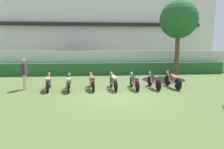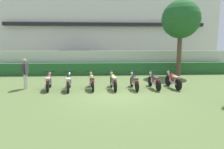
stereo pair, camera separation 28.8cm
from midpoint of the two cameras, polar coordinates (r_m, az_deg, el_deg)
ground at (r=9.62m, az=1.45°, el=-5.94°), size 60.00×60.00×0.00m
building at (r=25.31m, az=-1.72°, el=13.02°), size 25.93×6.50×8.74m
compound_wall at (r=16.75m, az=-0.73°, el=3.62°), size 24.63×0.30×1.93m
hedge_row at (r=16.10m, az=-0.61°, el=1.71°), size 19.71×0.70×0.97m
parked_car at (r=19.63m, az=-9.94°, el=4.14°), size 4.67×2.46×1.89m
tree_near_inspector at (r=16.36m, az=19.87°, el=14.74°), size 2.88×2.88×5.79m
motorcycle_in_row_0 at (r=11.15m, az=-17.21°, el=-1.96°), size 0.60×1.80×0.95m
motorcycle_in_row_1 at (r=10.80m, az=-11.70°, el=-2.12°), size 0.60×1.89×0.94m
motorcycle_in_row_2 at (r=10.84m, az=-5.15°, el=-1.93°), size 0.60×1.93×0.95m
motorcycle_in_row_3 at (r=10.76m, az=1.14°, el=-1.91°), size 0.60×1.89×0.97m
motorcycle_in_row_4 at (r=10.88m, az=7.26°, el=-1.95°), size 0.60×1.85×0.94m
motorcycle_in_row_5 at (r=11.22m, az=12.88°, el=-1.75°), size 0.60×1.87×0.95m
motorcycle_in_row_6 at (r=11.61m, az=18.03°, el=-1.54°), size 0.60×1.87×0.97m
inspector_person at (r=11.67m, az=-23.31°, el=0.91°), size 0.23×0.68×1.68m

